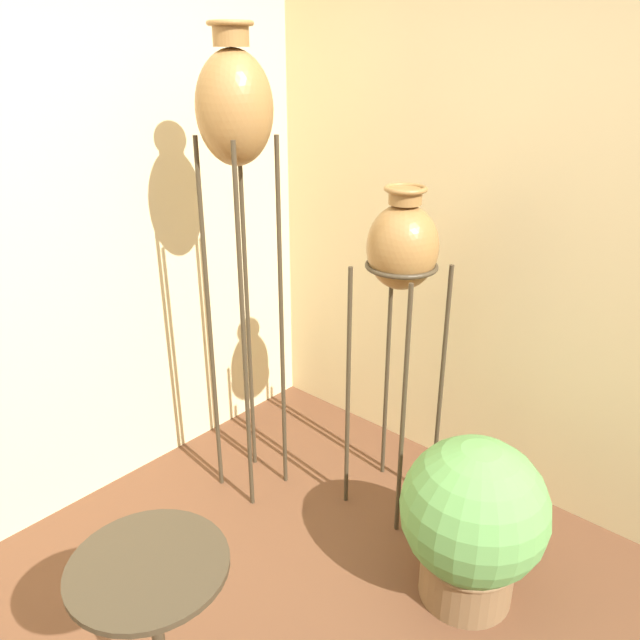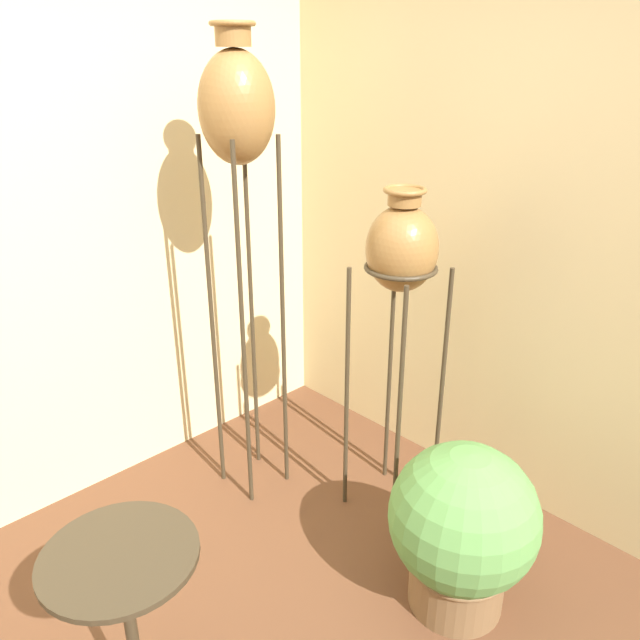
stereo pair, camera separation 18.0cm
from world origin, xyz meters
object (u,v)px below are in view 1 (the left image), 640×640
object	(u,v)px
potted_plant	(473,519)
vase_stand_medium	(402,254)
vase_stand_tall	(235,120)
side_table	(156,621)

from	to	relation	value
potted_plant	vase_stand_medium	bearing A→B (deg)	64.49
vase_stand_tall	potted_plant	xyz separation A→B (m)	(0.08, -1.14, -1.37)
vase_stand_medium	side_table	xyz separation A→B (m)	(-1.40, -0.19, -0.70)
vase_stand_tall	side_table	world-z (taller)	vase_stand_tall
vase_stand_medium	potted_plant	world-z (taller)	vase_stand_medium
vase_stand_medium	potted_plant	xyz separation A→B (m)	(-0.27, -0.56, -0.86)
side_table	potted_plant	distance (m)	1.20
vase_stand_medium	side_table	bearing A→B (deg)	-172.45
vase_stand_tall	side_table	distance (m)	1.77
vase_stand_tall	vase_stand_medium	bearing A→B (deg)	-59.32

